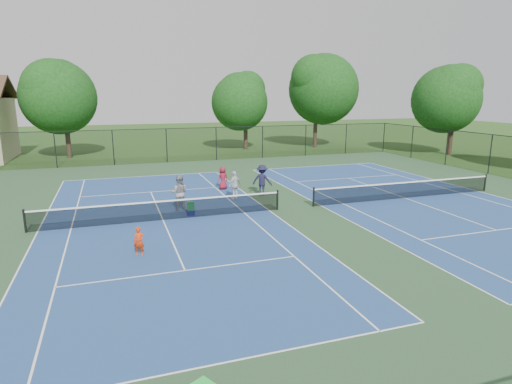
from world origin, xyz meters
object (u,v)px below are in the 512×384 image
object	(u,v)px
tree_side_e	(455,96)
bystander_b	(262,180)
bystander_c	(223,178)
ball_hopper	(191,206)
instructor	(179,193)
tree_back_a	(63,93)
bystander_a	(235,185)
tree_back_c	(245,98)
ball_crate	(191,213)
child_player	(139,241)
tree_back_d	(317,86)

from	to	relation	value
tree_side_e	bystander_b	distance (m)	26.39
bystander_c	ball_hopper	bearing A→B (deg)	44.21
instructor	bystander_b	distance (m)	5.54
tree_back_a	ball_hopper	world-z (taller)	tree_back_a
ball_hopper	instructor	bearing A→B (deg)	106.09
ball_hopper	bystander_c	bearing A→B (deg)	60.56
instructor	bystander_a	distance (m)	3.69
tree_back_c	tree_side_e	size ratio (longest dim) A/B	0.95
ball_crate	bystander_b	bearing A→B (deg)	31.94
bystander_a	tree_back_c	bearing A→B (deg)	-140.52
bystander_b	ball_crate	distance (m)	5.81
tree_back_a	tree_side_e	bearing A→B (deg)	-15.52
tree_back_c	bystander_c	xyz separation A→B (m)	(-7.52, -19.20, -4.75)
instructor	ball_crate	size ratio (longest dim) A/B	5.07
child_player	bystander_c	size ratio (longest dim) A/B	0.76
bystander_c	ball_hopper	xyz separation A→B (m)	(-3.05, -5.40, -0.23)
tree_side_e	instructor	size ratio (longest dim) A/B	4.75
tree_back_d	bystander_b	xyz separation A→B (m)	(-13.68, -20.56, -5.90)
bystander_b	bystander_c	bearing A→B (deg)	-17.58
tree_back_a	tree_back_d	bearing A→B (deg)	0.00
child_player	bystander_b	world-z (taller)	bystander_b
child_player	bystander_a	bearing A→B (deg)	65.64
tree_side_e	bystander_b	world-z (taller)	tree_side_e
tree_side_e	ball_hopper	bearing A→B (deg)	-154.54
bystander_c	tree_back_d	bearing A→B (deg)	-146.80
tree_back_a	ball_crate	distance (m)	25.44
instructor	bystander_b	size ratio (longest dim) A/B	1.01
tree_back_a	child_player	xyz separation A→B (m)	(4.62, -28.36, -5.48)
tree_back_c	tree_back_d	world-z (taller)	tree_back_d
tree_back_a	tree_side_e	xyz separation A→B (m)	(36.00, -10.00, -0.23)
bystander_a	ball_hopper	distance (m)	4.06
bystander_a	ball_hopper	size ratio (longest dim) A/B	3.88
tree_back_c	child_player	world-z (taller)	tree_back_c
child_player	ball_hopper	xyz separation A→B (m)	(2.81, 4.76, -0.06)
child_player	instructor	xyz separation A→B (m)	(2.46, 5.98, 0.38)
bystander_a	ball_crate	world-z (taller)	bystander_a
tree_back_d	bystander_a	size ratio (longest dim) A/B	6.29
tree_back_c	bystander_b	size ratio (longest dim) A/B	4.53
bystander_c	ball_crate	xyz separation A→B (m)	(-3.05, -5.40, -0.59)
ball_crate	bystander_a	bearing A→B (deg)	40.94
tree_side_e	child_player	xyz separation A→B (m)	(-31.38, -18.36, -5.26)
tree_back_d	ball_crate	xyz separation A→B (m)	(-18.57, -23.60, -6.68)
tree_back_d	instructor	world-z (taller)	tree_back_d
tree_back_a	ball_hopper	bearing A→B (deg)	-72.51
tree_back_c	bystander_b	bearing A→B (deg)	-104.77
instructor	ball_crate	xyz separation A→B (m)	(0.35, -1.22, -0.79)
ball_crate	ball_hopper	size ratio (longest dim) A/B	0.87
tree_side_e	instructor	world-z (taller)	tree_side_e
tree_back_c	ball_hopper	size ratio (longest dim) A/B	19.76
ball_crate	tree_back_c	bearing A→B (deg)	66.76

